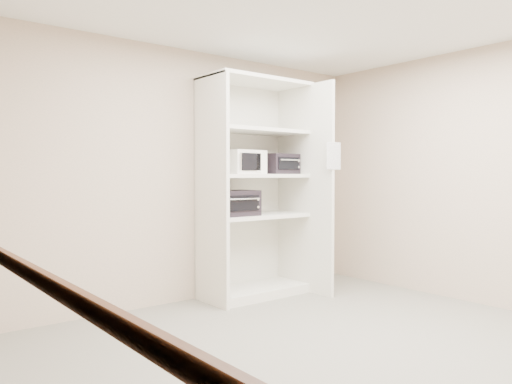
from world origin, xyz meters
TOP-DOWN VIEW (x-y plane):
  - floor at (0.00, 0.00)m, footprint 4.50×4.00m
  - ceiling at (0.00, 0.00)m, footprint 4.50×4.00m
  - wall_back at (0.00, 2.00)m, footprint 4.50×0.02m
  - wall_left at (-2.25, 0.00)m, footprint 0.02×4.00m
  - wall_right at (2.25, 0.00)m, footprint 0.02×4.00m
  - shelving_unit at (0.67, 1.70)m, footprint 1.24×0.92m
  - microwave at (0.46, 1.72)m, footprint 0.46×0.36m
  - toaster_oven_upper at (0.98, 1.70)m, footprint 0.43×0.33m
  - toaster_oven_lower at (0.30, 1.68)m, footprint 0.50×0.38m
  - paper_sign at (1.22, 1.07)m, footprint 0.23×0.02m
  - chair_rail at (-2.23, 0.00)m, footprint 0.04×3.98m

SIDE VIEW (x-z plane):
  - floor at x=0.00m, z-range -0.01..0.01m
  - chair_rail at x=-2.23m, z-range 0.86..0.94m
  - toaster_oven_lower at x=0.30m, z-range 0.92..1.19m
  - shelving_unit at x=0.67m, z-range -0.08..2.34m
  - wall_back at x=0.00m, z-range 0.00..2.70m
  - wall_left at x=-2.25m, z-range 0.00..2.70m
  - wall_right at x=2.25m, z-range 0.00..2.70m
  - toaster_oven_upper at x=0.98m, z-range 1.37..1.60m
  - microwave at x=0.46m, z-range 1.37..1.63m
  - paper_sign at x=1.22m, z-range 1.42..1.71m
  - ceiling at x=0.00m, z-range 2.70..2.71m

